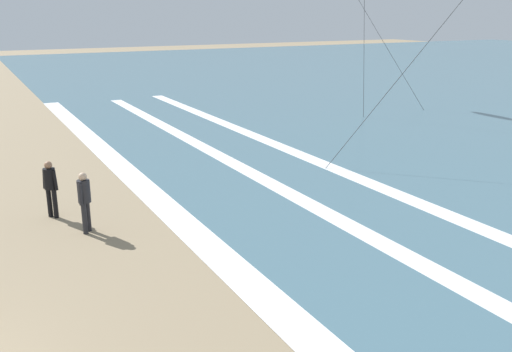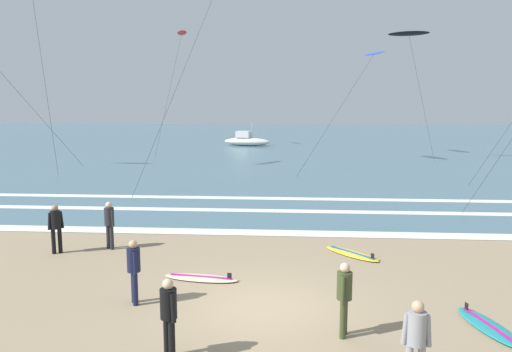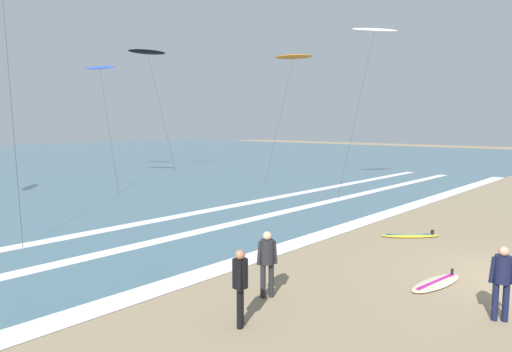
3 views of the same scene
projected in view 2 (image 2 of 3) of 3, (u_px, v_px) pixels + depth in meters
ground_plane at (263, 307)px, 12.18m from camera, size 160.00×160.00×0.00m
ocean_surface at (287, 140)px, 62.92m from camera, size 140.00×90.00×0.01m
wave_foam_shoreline at (242, 232)px, 19.00m from camera, size 53.11×0.88×0.01m
wave_foam_mid_break at (247, 210)px, 22.79m from camera, size 51.17×0.65×0.01m
wave_foam_outer_break at (250, 198)px, 25.67m from camera, size 52.20×0.69×0.01m
surfer_background_far at (56, 224)px, 16.31m from camera, size 0.45×0.39×1.60m
surfer_left_near at (109, 221)px, 16.79m from camera, size 0.46×0.37×1.60m
surfer_foreground_main at (134, 266)px, 12.22m from camera, size 0.32×0.49×1.60m
surfer_right_near at (416, 337)px, 8.55m from camera, size 0.52×0.32×1.60m
surfer_mid_group at (344, 293)px, 10.52m from camera, size 0.32×0.51×1.60m
surfer_left_far at (169, 311)px, 9.59m from camera, size 0.40×0.44×1.60m
surfboard_near_water at (352, 254)px, 16.24m from camera, size 1.87×1.94×0.25m
surfboard_right_spare at (201, 278)px, 14.02m from camera, size 2.17×0.90×0.25m
surfboard_foreground_flat at (488, 326)px, 11.01m from camera, size 1.13×2.18×0.25m
kite_black_low_near at (409, 34)px, 40.12m from camera, size 4.04×1.73×10.38m
kite_blue_far_right at (374, 54)px, 44.57m from camera, size 7.82×15.30×9.25m
kite_red_distant_low at (182, 34)px, 52.40m from camera, size 2.03×11.75×12.08m
offshore_boat at (247, 141)px, 55.48m from camera, size 5.45×2.82×2.70m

